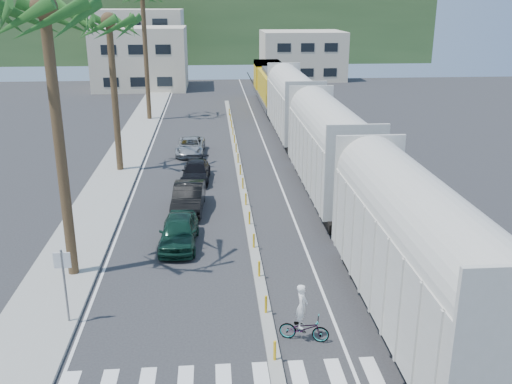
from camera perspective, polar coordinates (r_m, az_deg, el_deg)
ground at (r=20.46m, az=1.55°, el=-15.15°), size 140.00×140.00×0.00m
sidewalk at (r=43.89m, az=-13.11°, el=3.24°), size 3.00×90.00×0.15m
rails at (r=46.81m, az=4.03°, el=4.58°), size 1.56×100.00×0.06m
median at (r=38.59m, az=-1.58°, el=1.64°), size 0.45×60.00×0.85m
crosswalk at (r=18.83m, az=2.23°, el=-18.51°), size 14.00×2.20×0.01m
lane_markings at (r=43.41m, az=-4.77°, el=3.40°), size 9.42×90.00×0.01m
freight_train at (r=39.49m, az=5.61°, el=6.18°), size 3.00×60.94×5.85m
palm_trees at (r=40.08m, az=-14.15°, el=17.31°), size 3.50×37.20×13.75m
street_sign at (r=21.79m, az=-18.66°, el=-7.99°), size 0.60×0.08×3.00m
buildings at (r=88.94m, az=-7.71°, el=13.98°), size 38.00×27.00×10.00m
hillside at (r=117.03m, az=-3.80°, el=15.99°), size 80.00×20.00×12.00m
car_lead at (r=27.92m, az=-7.72°, el=-3.90°), size 2.12×4.53×1.49m
car_second at (r=32.46m, az=-6.76°, el=-0.55°), size 2.18×4.89×1.55m
car_third at (r=37.74m, az=-6.03°, el=2.02°), size 2.25×4.59×1.28m
car_rear at (r=44.57m, az=-6.57°, el=4.58°), size 2.48×4.71×1.26m
cyclist at (r=20.48m, az=4.79°, el=-12.93°), size 1.57×2.10×2.16m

